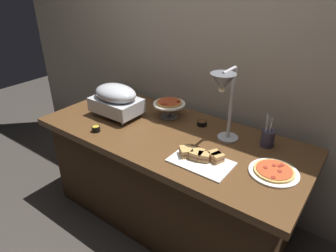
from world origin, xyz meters
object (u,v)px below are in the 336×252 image
chafing_dish (116,99)px  pizza_plate_center (169,105)px  sauce_cup_near (96,129)px  sauce_cup_far (202,123)px  sandwich_platter (201,158)px  utensil_holder (268,138)px  heat_lamp (224,89)px  pizza_plate_front (274,172)px

chafing_dish → pizza_plate_center: size_ratio=1.54×
sauce_cup_near → chafing_dish: bearing=102.8°
sauce_cup_far → sandwich_platter: bearing=-59.8°
sauce_cup_near → utensil_holder: bearing=26.7°
heat_lamp → pizza_plate_front: bearing=-12.2°
sandwich_platter → sauce_cup_near: 0.80m
chafing_dish → pizza_plate_front: size_ratio=1.36×
utensil_holder → pizza_plate_center: bearing=-177.8°
pizza_plate_front → sauce_cup_near: (-1.18, -0.25, 0.01)m
sauce_cup_far → chafing_dish: bearing=-157.8°
pizza_plate_center → sauce_cup_near: size_ratio=4.12×
sandwich_platter → sauce_cup_far: (-0.23, 0.40, -0.00)m
heat_lamp → sandwich_platter: heat_lamp is taller
heat_lamp → sauce_cup_far: 0.48m
sandwich_platter → utensil_holder: size_ratio=1.56×
sandwich_platter → sauce_cup_far: bearing=120.2°
chafing_dish → heat_lamp: size_ratio=0.75×
pizza_plate_front → pizza_plate_center: pizza_plate_center is taller
sauce_cup_near → sauce_cup_far: bearing=43.4°
sandwich_platter → utensil_holder: (0.25, 0.40, 0.04)m
chafing_dish → utensil_holder: (1.10, 0.25, -0.08)m
heat_lamp → sandwich_platter: (-0.00, -0.22, -0.37)m
sauce_cup_near → utensil_holder: 1.16m
sandwich_platter → sauce_cup_near: sandwich_platter is taller
pizza_plate_front → sauce_cup_far: sauce_cup_far is taller
pizza_plate_front → sauce_cup_near: sauce_cup_near is taller
pizza_plate_center → utensil_holder: utensil_holder is taller
sandwich_platter → sauce_cup_near: (-0.79, -0.12, -0.00)m
sauce_cup_far → utensil_holder: bearing=-0.1°
pizza_plate_center → chafing_dish: bearing=-147.0°
chafing_dish → heat_lamp: 0.89m
heat_lamp → utensil_holder: size_ratio=2.17×
heat_lamp → pizza_plate_center: (-0.51, 0.16, -0.28)m
pizza_plate_front → pizza_plate_center: size_ratio=1.13×
heat_lamp → pizza_plate_center: bearing=163.2°
sandwich_platter → sauce_cup_far: sandwich_platter is taller
sauce_cup_near → sandwich_platter: bearing=8.6°
pizza_plate_center → sauce_cup_far: pizza_plate_center is taller
pizza_plate_center → sauce_cup_far: 0.29m
pizza_plate_front → utensil_holder: (-0.14, 0.27, 0.05)m
pizza_plate_front → sandwich_platter: bearing=-160.9°
sandwich_platter → pizza_plate_center: bearing=143.7°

